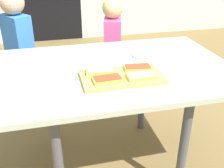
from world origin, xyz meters
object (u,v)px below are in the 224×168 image
at_px(pizza_slice_near_right, 141,76).
at_px(child_left, 19,47).
at_px(cutting_board, 122,77).
at_px(plate_white_right, 148,55).
at_px(dining_table, 109,79).
at_px(pizza_slice_far_left, 100,71).
at_px(pizza_slice_far_right, 138,68).
at_px(child_right, 113,47).
at_px(pizza_slice_near_left, 108,79).

relative_size(pizza_slice_near_right, child_left, 0.14).
xyz_separation_m(cutting_board, plate_white_right, (0.25, 0.28, -0.00)).
relative_size(dining_table, pizza_slice_far_left, 9.12).
bearing_deg(pizza_slice_far_right, dining_table, 143.25).
relative_size(child_left, child_right, 1.08).
xyz_separation_m(cutting_board, pizza_slice_near_left, (-0.09, -0.05, 0.02)).
xyz_separation_m(plate_white_right, child_right, (-0.08, 0.65, -0.16)).
relative_size(pizza_slice_far_right, pizza_slice_near_left, 1.02).
bearing_deg(pizza_slice_near_left, child_left, 116.71).
xyz_separation_m(pizza_slice_near_right, child_right, (0.09, 0.98, -0.18)).
height_order(dining_table, child_left, child_left).
xyz_separation_m(pizza_slice_near_right, child_left, (-0.68, 1.00, -0.13)).
relative_size(pizza_slice_near_right, plate_white_right, 0.71).
bearing_deg(pizza_slice_far_right, child_left, 127.76).
xyz_separation_m(dining_table, pizza_slice_far_right, (0.14, -0.10, 0.10)).
height_order(dining_table, plate_white_right, plate_white_right).
bearing_deg(child_right, pizza_slice_far_right, -94.71).
distance_m(pizza_slice_near_left, pizza_slice_near_right, 0.18).
xyz_separation_m(dining_table, plate_white_right, (0.28, 0.13, 0.08)).
height_order(cutting_board, pizza_slice_far_right, pizza_slice_far_right).
bearing_deg(child_right, plate_white_right, -83.29).
relative_size(dining_table, plate_white_right, 6.70).
height_order(pizza_slice_near_left, child_right, child_right).
bearing_deg(child_right, child_left, 178.29).
height_order(pizza_slice_near_left, child_left, child_left).
xyz_separation_m(cutting_board, pizza_slice_near_right, (0.09, -0.05, 0.02)).
xyz_separation_m(dining_table, pizza_slice_near_left, (-0.06, -0.20, 0.10)).
height_order(cutting_board, plate_white_right, cutting_board).
distance_m(pizza_slice_far_left, child_right, 0.93).
relative_size(pizza_slice_far_right, plate_white_right, 0.74).
bearing_deg(dining_table, pizza_slice_near_right, -60.12).
height_order(pizza_slice_far_left, pizza_slice_near_right, same).
xyz_separation_m(dining_table, child_right, (0.21, 0.77, -0.08)).
distance_m(pizza_slice_near_left, pizza_slice_far_left, 0.11).
bearing_deg(child_left, plate_white_right, -38.40).
height_order(child_left, child_right, child_left).
bearing_deg(child_left, pizza_slice_near_right, -55.92).
bearing_deg(child_left, dining_table, -54.90).
bearing_deg(pizza_slice_near_right, pizza_slice_far_right, 80.58).
height_order(cutting_board, child_left, child_left).
bearing_deg(pizza_slice_far_left, pizza_slice_near_right, -30.20).
height_order(plate_white_right, child_right, child_right).
bearing_deg(pizza_slice_far_left, pizza_slice_near_left, -81.08).
relative_size(cutting_board, pizza_slice_far_right, 2.71).
relative_size(cutting_board, child_right, 0.43).
xyz_separation_m(pizza_slice_far_right, child_right, (0.07, 0.88, -0.18)).
bearing_deg(pizza_slice_near_right, plate_white_right, 63.65).
bearing_deg(child_right, cutting_board, -100.80).
xyz_separation_m(pizza_slice_far_right, plate_white_right, (0.15, 0.23, -0.02)).
xyz_separation_m(dining_table, pizza_slice_near_right, (0.12, -0.21, 0.10)).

